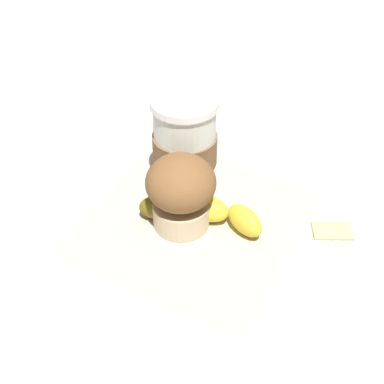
# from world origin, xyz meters

# --- Properties ---
(ground_plane) EXTENTS (3.00, 3.00, 0.00)m
(ground_plane) POSITION_xyz_m (0.00, 0.00, 0.00)
(ground_plane) COLOR beige
(paper_napkin) EXTENTS (0.32, 0.32, 0.00)m
(paper_napkin) POSITION_xyz_m (0.00, 0.00, 0.00)
(paper_napkin) COLOR beige
(paper_napkin) RESTS_ON ground_plane
(coffee_cup) EXTENTS (0.09, 0.09, 0.13)m
(coffee_cup) POSITION_xyz_m (-0.06, 0.06, 0.07)
(coffee_cup) COLOR silver
(coffee_cup) RESTS_ON paper_napkin
(muffin) EXTENTS (0.09, 0.09, 0.10)m
(muffin) POSITION_xyz_m (-0.01, -0.01, 0.06)
(muffin) COLOR beige
(muffin) RESTS_ON paper_napkin
(banana) EXTENTS (0.16, 0.10, 0.04)m
(banana) POSITION_xyz_m (0.01, 0.01, 0.02)
(banana) COLOR yellow
(banana) RESTS_ON paper_napkin
(sugar_packet) EXTENTS (0.06, 0.06, 0.01)m
(sugar_packet) POSITION_xyz_m (0.15, 0.10, 0.00)
(sugar_packet) COLOR #E0B27F
(sugar_packet) RESTS_ON ground_plane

